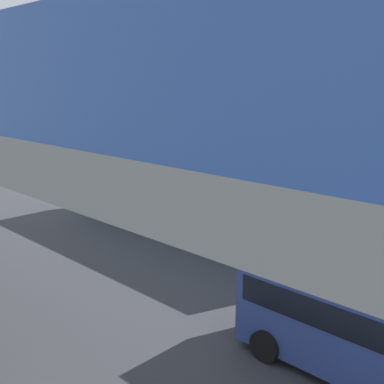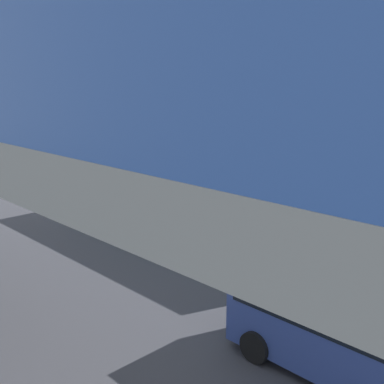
{
  "view_description": "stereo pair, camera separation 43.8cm",
  "coord_description": "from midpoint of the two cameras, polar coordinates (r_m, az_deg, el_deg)",
  "views": [
    {
      "loc": [
        -11.83,
        14.06,
        5.72
      ],
      "look_at": [
        0.33,
        1.6,
        1.6
      ],
      "focal_mm": 44.02,
      "sensor_mm": 36.0,
      "label": 1
    },
    {
      "loc": [
        -12.14,
        13.75,
        5.72
      ],
      "look_at": [
        0.33,
        1.6,
        1.6
      ],
      "focal_mm": 44.02,
      "sensor_mm": 36.0,
      "label": 2
    }
  ],
  "objects": [
    {
      "name": "ground",
      "position": [
        19.23,
        3.41,
        -4.02
      ],
      "size": [
        80.0,
        80.0,
        0.0
      ],
      "primitive_type": "plane",
      "color": "#38383D"
    },
    {
      "name": "city_bus",
      "position": [
        17.81,
        0.55,
        0.87
      ],
      "size": [
        11.54,
        2.85,
        3.15
      ],
      "color": "#0C8493",
      "rests_on": "ground"
    },
    {
      "name": "parked_van",
      "position": [
        10.04,
        18.77,
        -14.34
      ],
      "size": [
        4.8,
        2.17,
        2.05
      ],
      "color": "#33478C",
      "rests_on": "ground"
    },
    {
      "name": "bicycle_black",
      "position": [
        13.64,
        21.42,
        -10.75
      ],
      "size": [
        1.77,
        0.44,
        0.96
      ],
      "color": "black",
      "rests_on": "ground"
    },
    {
      "name": "traffic_sign",
      "position": [
        20.49,
        19.68,
        1.75
      ],
      "size": [
        0.08,
        0.6,
        2.8
      ],
      "color": "slate",
      "rests_on": "ground"
    },
    {
      "name": "lane_dash_left",
      "position": [
        20.59,
        13.45,
        -3.18
      ],
      "size": [
        2.0,
        0.2,
        0.01
      ],
      "primitive_type": "cube",
      "color": "silver",
      "rests_on": "ground"
    },
    {
      "name": "lane_dash_centre",
      "position": [
        22.8,
        4.83,
        -1.26
      ],
      "size": [
        2.0,
        0.2,
        0.01
      ],
      "primitive_type": "cube",
      "color": "silver",
      "rests_on": "ground"
    },
    {
      "name": "lane_dash_right",
      "position": [
        25.45,
        -2.12,
        0.32
      ],
      "size": [
        2.0,
        0.2,
        0.01
      ],
      "primitive_type": "cube",
      "color": "silver",
      "rests_on": "ground"
    }
  ]
}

